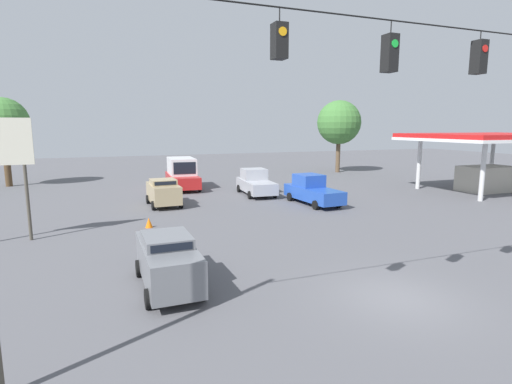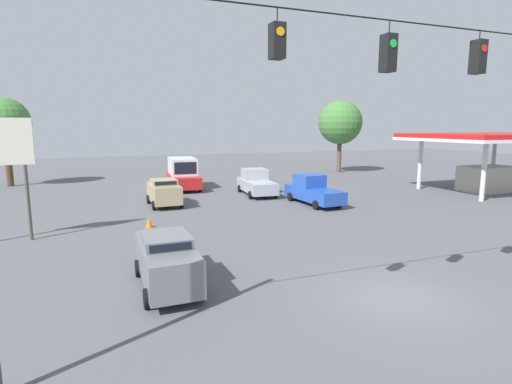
{
  "view_description": "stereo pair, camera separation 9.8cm",
  "coord_description": "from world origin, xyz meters",
  "px_view_note": "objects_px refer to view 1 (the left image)",
  "views": [
    {
      "loc": [
        8.86,
        9.92,
        5.62
      ],
      "look_at": [
        1.2,
        -9.86,
        2.13
      ],
      "focal_mm": 28.0,
      "sensor_mm": 36.0,
      "label": 1
    },
    {
      "loc": [
        8.77,
        9.95,
        5.62
      ],
      "look_at": [
        1.2,
        -9.86,
        2.13
      ],
      "focal_mm": 28.0,
      "sensor_mm": 36.0,
      "label": 2
    }
  ],
  "objects_px": {
    "traffic_cone_third": "(162,237)",
    "tree_horizon_right": "(339,123)",
    "overhead_signal_span": "(434,124)",
    "sedan_tan_withflow_far": "(164,192)",
    "gas_station": "(489,149)",
    "pickup_truck_blue_oncoming_far": "(312,191)",
    "sedan_grey_parked_shoulder": "(168,260)",
    "box_truck_red_withflow_deep": "(182,174)",
    "traffic_cone_second": "(170,259)",
    "traffic_cone_nearest": "(183,287)",
    "pickup_truck_silver_oncoming_deep": "(256,183)",
    "traffic_cone_fourth": "(149,223)",
    "tree_horizon_left": "(3,123)"
  },
  "relations": [
    {
      "from": "traffic_cone_nearest",
      "to": "traffic_cone_fourth",
      "type": "relative_size",
      "value": 1.0
    },
    {
      "from": "box_truck_red_withflow_deep",
      "to": "gas_station",
      "type": "bearing_deg",
      "value": 155.77
    },
    {
      "from": "overhead_signal_span",
      "to": "traffic_cone_fourth",
      "type": "distance_m",
      "value": 16.07
    },
    {
      "from": "sedan_grey_parked_shoulder",
      "to": "traffic_cone_third",
      "type": "distance_m",
      "value": 5.77
    },
    {
      "from": "overhead_signal_span",
      "to": "sedan_tan_withflow_far",
      "type": "distance_m",
      "value": 20.75
    },
    {
      "from": "traffic_cone_third",
      "to": "tree_horizon_right",
      "type": "relative_size",
      "value": 0.06
    },
    {
      "from": "pickup_truck_silver_oncoming_deep",
      "to": "traffic_cone_fourth",
      "type": "bearing_deg",
      "value": 40.35
    },
    {
      "from": "pickup_truck_silver_oncoming_deep",
      "to": "tree_horizon_right",
      "type": "distance_m",
      "value": 20.1
    },
    {
      "from": "traffic_cone_nearest",
      "to": "pickup_truck_blue_oncoming_far",
      "type": "bearing_deg",
      "value": -133.33
    },
    {
      "from": "overhead_signal_span",
      "to": "traffic_cone_third",
      "type": "bearing_deg",
      "value": -58.05
    },
    {
      "from": "box_truck_red_withflow_deep",
      "to": "traffic_cone_third",
      "type": "distance_m",
      "value": 17.33
    },
    {
      "from": "traffic_cone_third",
      "to": "traffic_cone_fourth",
      "type": "xyz_separation_m",
      "value": [
        0.25,
        -3.23,
        0.0
      ]
    },
    {
      "from": "overhead_signal_span",
      "to": "pickup_truck_silver_oncoming_deep",
      "type": "height_order",
      "value": "overhead_signal_span"
    },
    {
      "from": "sedan_tan_withflow_far",
      "to": "traffic_cone_second",
      "type": "relative_size",
      "value": 7.1
    },
    {
      "from": "overhead_signal_span",
      "to": "box_truck_red_withflow_deep",
      "type": "xyz_separation_m",
      "value": [
        2.23,
        -27.11,
        -4.32
      ]
    },
    {
      "from": "sedan_grey_parked_shoulder",
      "to": "gas_station",
      "type": "xyz_separation_m",
      "value": [
        -29.41,
        -11.39,
        2.67
      ]
    },
    {
      "from": "tree_horizon_right",
      "to": "gas_station",
      "type": "bearing_deg",
      "value": 103.1
    },
    {
      "from": "box_truck_red_withflow_deep",
      "to": "tree_horizon_right",
      "type": "relative_size",
      "value": 0.73
    },
    {
      "from": "box_truck_red_withflow_deep",
      "to": "sedan_grey_parked_shoulder",
      "type": "bearing_deg",
      "value": 77.98
    },
    {
      "from": "pickup_truck_blue_oncoming_far",
      "to": "tree_horizon_left",
      "type": "height_order",
      "value": "tree_horizon_left"
    },
    {
      "from": "box_truck_red_withflow_deep",
      "to": "traffic_cone_second",
      "type": "relative_size",
      "value": 11.29
    },
    {
      "from": "tree_horizon_right",
      "to": "pickup_truck_blue_oncoming_far",
      "type": "bearing_deg",
      "value": 52.49
    },
    {
      "from": "sedan_grey_parked_shoulder",
      "to": "traffic_cone_third",
      "type": "bearing_deg",
      "value": -95.74
    },
    {
      "from": "box_truck_red_withflow_deep",
      "to": "traffic_cone_third",
      "type": "height_order",
      "value": "box_truck_red_withflow_deep"
    },
    {
      "from": "box_truck_red_withflow_deep",
      "to": "sedan_tan_withflow_far",
      "type": "bearing_deg",
      "value": 69.86
    },
    {
      "from": "traffic_cone_nearest",
      "to": "gas_station",
      "type": "bearing_deg",
      "value": -157.12
    },
    {
      "from": "traffic_cone_nearest",
      "to": "tree_horizon_left",
      "type": "bearing_deg",
      "value": -70.9
    },
    {
      "from": "overhead_signal_span",
      "to": "sedan_tan_withflow_far",
      "type": "height_order",
      "value": "overhead_signal_span"
    },
    {
      "from": "traffic_cone_second",
      "to": "tree_horizon_right",
      "type": "distance_m",
      "value": 36.89
    },
    {
      "from": "sedan_grey_parked_shoulder",
      "to": "tree_horizon_left",
      "type": "distance_m",
      "value": 31.96
    },
    {
      "from": "gas_station",
      "to": "pickup_truck_blue_oncoming_far",
      "type": "bearing_deg",
      "value": -1.48
    },
    {
      "from": "pickup_truck_blue_oncoming_far",
      "to": "pickup_truck_silver_oncoming_deep",
      "type": "distance_m",
      "value": 5.76
    },
    {
      "from": "sedan_tan_withflow_far",
      "to": "tree_horizon_left",
      "type": "relative_size",
      "value": 0.49
    },
    {
      "from": "overhead_signal_span",
      "to": "traffic_cone_fourth",
      "type": "height_order",
      "value": "overhead_signal_span"
    },
    {
      "from": "overhead_signal_span",
      "to": "pickup_truck_silver_oncoming_deep",
      "type": "relative_size",
      "value": 4.08
    },
    {
      "from": "overhead_signal_span",
      "to": "gas_station",
      "type": "bearing_deg",
      "value": -144.4
    },
    {
      "from": "traffic_cone_nearest",
      "to": "traffic_cone_fourth",
      "type": "bearing_deg",
      "value": -89.89
    },
    {
      "from": "sedan_grey_parked_shoulder",
      "to": "traffic_cone_nearest",
      "type": "height_order",
      "value": "sedan_grey_parked_shoulder"
    },
    {
      "from": "pickup_truck_silver_oncoming_deep",
      "to": "sedan_grey_parked_shoulder",
      "type": "bearing_deg",
      "value": 59.9
    },
    {
      "from": "traffic_cone_second",
      "to": "traffic_cone_fourth",
      "type": "relative_size",
      "value": 1.0
    },
    {
      "from": "sedan_grey_parked_shoulder",
      "to": "pickup_truck_silver_oncoming_deep",
      "type": "relative_size",
      "value": 0.82
    },
    {
      "from": "pickup_truck_blue_oncoming_far",
      "to": "tree_horizon_right",
      "type": "relative_size",
      "value": 0.64
    },
    {
      "from": "pickup_truck_silver_oncoming_deep",
      "to": "pickup_truck_blue_oncoming_far",
      "type": "bearing_deg",
      "value": 115.12
    },
    {
      "from": "sedan_grey_parked_shoulder",
      "to": "traffic_cone_third",
      "type": "height_order",
      "value": "sedan_grey_parked_shoulder"
    },
    {
      "from": "box_truck_red_withflow_deep",
      "to": "traffic_cone_nearest",
      "type": "distance_m",
      "value": 23.8
    },
    {
      "from": "tree_horizon_left",
      "to": "traffic_cone_third",
      "type": "bearing_deg",
      "value": 114.24
    },
    {
      "from": "traffic_cone_third",
      "to": "gas_station",
      "type": "distance_m",
      "value": 29.59
    },
    {
      "from": "traffic_cone_nearest",
      "to": "traffic_cone_second",
      "type": "bearing_deg",
      "value": -91.64
    },
    {
      "from": "pickup_truck_silver_oncoming_deep",
      "to": "tree_horizon_right",
      "type": "bearing_deg",
      "value": -142.76
    },
    {
      "from": "sedan_grey_parked_shoulder",
      "to": "gas_station",
      "type": "height_order",
      "value": "gas_station"
    }
  ]
}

